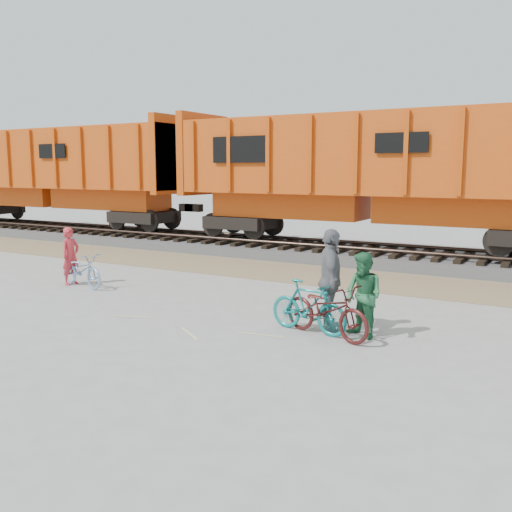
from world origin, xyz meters
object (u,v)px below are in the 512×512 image
object	(u,v)px
bicycle_maroon	(326,310)
hopper_car_center	(372,171)
person_man	(363,295)
person_woman	(330,280)
bicycle_blue	(82,270)
person_solo	(71,256)
bicycle_teal	(309,307)
hopper_car_left	(60,171)

from	to	relation	value
bicycle_maroon	hopper_car_center	bearing A→B (deg)	31.47
person_man	person_woman	bearing A→B (deg)	-163.24
bicycle_blue	person_woman	distance (m)	7.29
hopper_car_center	person_solo	distance (m)	10.00
bicycle_blue	person_solo	world-z (taller)	person_solo
person_solo	person_man	size ratio (longest dim) A/B	0.98
bicycle_blue	person_solo	distance (m)	0.60
person_man	bicycle_blue	bearing A→B (deg)	-159.61
bicycle_teal	hopper_car_left	bearing A→B (deg)	70.06
hopper_car_left	bicycle_maroon	size ratio (longest dim) A/B	7.28
hopper_car_center	person_man	world-z (taller)	hopper_car_center
hopper_car_left	hopper_car_center	distance (m)	15.00
bicycle_blue	bicycle_maroon	distance (m)	7.41
hopper_car_center	person_woman	size ratio (longest dim) A/B	7.14
bicycle_teal	person_woman	xyz separation A→B (m)	(0.31, 0.30, 0.48)
person_solo	person_woman	size ratio (longest dim) A/B	0.78
bicycle_blue	person_man	distance (m)	7.98
person_solo	person_man	world-z (taller)	person_man
bicycle_blue	person_solo	bearing A→B (deg)	89.33
hopper_car_left	person_solo	world-z (taller)	hopper_car_left
hopper_car_center	bicycle_maroon	bearing A→B (deg)	-75.85
bicycle_teal	person_woman	bearing A→B (deg)	-37.06
person_solo	bicycle_maroon	bearing A→B (deg)	-98.88
bicycle_blue	person_man	xyz separation A→B (m)	(7.94, -0.68, 0.34)
bicycle_maroon	person_woman	xyz separation A→B (m)	(-0.10, 0.40, 0.48)
bicycle_blue	person_woman	size ratio (longest dim) A/B	0.87
hopper_car_left	person_man	xyz separation A→B (m)	(17.88, -8.79, -2.22)
bicycle_blue	person_solo	xyz separation A→B (m)	(-0.50, 0.10, 0.32)
bicycle_maroon	person_solo	distance (m)	7.93
hopper_car_left	bicycle_blue	world-z (taller)	hopper_car_left
bicycle_blue	person_man	bearing A→B (deg)	-84.28
bicycle_maroon	person_man	size ratio (longest dim) A/B	1.22
hopper_car_center	bicycle_maroon	size ratio (longest dim) A/B	7.28
person_woman	bicycle_teal	bearing A→B (deg)	107.70
hopper_car_left	bicycle_blue	xyz separation A→B (m)	(9.94, -8.11, -2.56)
hopper_car_left	bicycle_maroon	bearing A→B (deg)	-27.72
bicycle_teal	person_solo	xyz separation A→B (m)	(-7.44, 0.98, 0.27)
bicycle_blue	person_solo	size ratio (longest dim) A/B	1.11
person_solo	person_woman	world-z (taller)	person_woman
hopper_car_center	bicycle_maroon	world-z (taller)	hopper_car_center
hopper_car_left	bicycle_maroon	distance (m)	19.69
person_woman	hopper_car_left	bearing A→B (deg)	36.05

